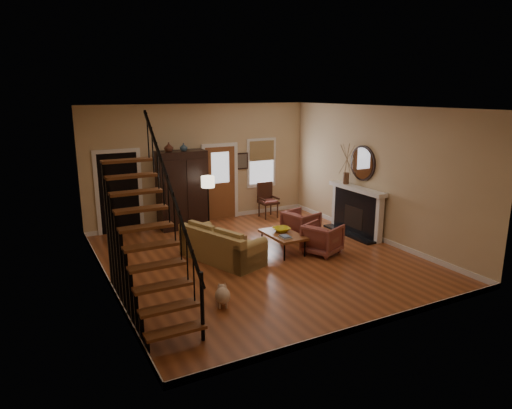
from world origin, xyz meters
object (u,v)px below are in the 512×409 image
floor_lamp (208,205)px  armoire (182,190)px  coffee_table (283,243)px  sofa (222,244)px  armchair_left (322,239)px  armchair_right (301,224)px  side_chair (268,200)px

floor_lamp → armoire: bearing=118.1°
coffee_table → sofa: bearing=173.3°
coffee_table → armchair_left: size_ratio=1.50×
armchair_left → armchair_right: size_ratio=1.00×
sofa → armchair_left: (2.20, -0.67, -0.01)m
armoire → sofa: armoire is taller
armchair_left → side_chair: 3.31m
sofa → floor_lamp: size_ratio=1.28×
sofa → armoire: bearing=68.4°
floor_lamp → coffee_table: bearing=-66.3°
floor_lamp → side_chair: bearing=15.8°
sofa → coffee_table: (1.45, -0.17, -0.14)m
armchair_right → sofa: bearing=88.8°
coffee_table → armchair_left: armchair_left is taller
armoire → side_chair: bearing=-4.5°
coffee_table → side_chair: 3.03m
sofa → armchair_right: (2.41, 0.53, -0.01)m
armoire → armchair_right: size_ratio=2.73×
armchair_left → armchair_right: (0.20, 1.21, -0.00)m
armchair_right → side_chair: bearing=-19.7°
sofa → coffee_table: 1.47m
armoire → floor_lamp: armoire is taller
armoire → sofa: (-0.07, -2.81, -0.69)m
coffee_table → floor_lamp: 2.44m
armchair_right → floor_lamp: (-1.91, 1.47, 0.41)m
sofa → armchair_right: bearing=-7.6°
armoire → sofa: size_ratio=1.08×
armoire → side_chair: 2.61m
coffee_table → armchair_left: 0.91m
coffee_table → armchair_right: bearing=36.4°
side_chair → floor_lamp: bearing=-164.2°
sofa → side_chair: bearing=24.7°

